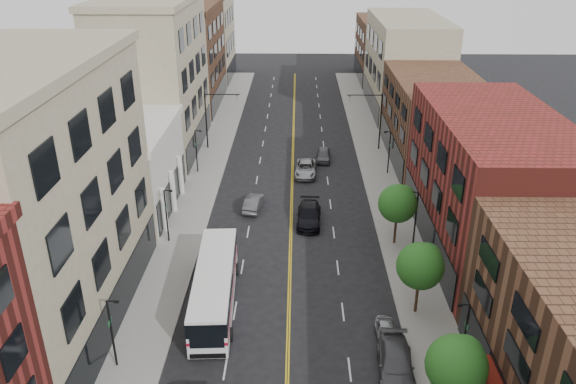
# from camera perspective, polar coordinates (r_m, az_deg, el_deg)

# --- Properties ---
(sidewalk_left) EXTENTS (4.00, 110.00, 0.15)m
(sidewalk_left) POSITION_cam_1_polar(r_m,az_deg,el_deg) (61.39, -8.97, 0.18)
(sidewalk_left) COLOR gray
(sidewalk_left) RESTS_ON ground
(sidewalk_right) EXTENTS (4.00, 110.00, 0.15)m
(sidewalk_right) POSITION_cam_1_polar(r_m,az_deg,el_deg) (61.22, 9.80, 0.04)
(sidewalk_right) COLOR gray
(sidewalk_right) RESTS_ON ground
(bldg_l_tanoffice) EXTENTS (10.00, 22.00, 18.00)m
(bldg_l_tanoffice) POSITION_cam_1_polar(r_m,az_deg,el_deg) (40.75, -24.59, -1.37)
(bldg_l_tanoffice) COLOR gray
(bldg_l_tanoffice) RESTS_ON ground
(bldg_l_white) EXTENTS (10.00, 14.00, 8.00)m
(bldg_l_white) POSITION_cam_1_polar(r_m,az_deg,el_deg) (57.95, -16.70, 2.08)
(bldg_l_white) COLOR silver
(bldg_l_white) RESTS_ON ground
(bldg_l_far_a) EXTENTS (10.00, 20.00, 18.00)m
(bldg_l_far_a) POSITION_cam_1_polar(r_m,az_deg,el_deg) (72.01, -13.38, 11.07)
(bldg_l_far_a) COLOR gray
(bldg_l_far_a) RESTS_ON ground
(bldg_l_far_b) EXTENTS (10.00, 20.00, 15.00)m
(bldg_l_far_b) POSITION_cam_1_polar(r_m,az_deg,el_deg) (91.39, -10.37, 13.24)
(bldg_l_far_b) COLOR brown
(bldg_l_far_b) RESTS_ON ground
(bldg_l_far_c) EXTENTS (10.00, 16.00, 20.00)m
(bldg_l_far_c) POSITION_cam_1_polar(r_m,az_deg,el_deg) (108.42, -8.69, 16.51)
(bldg_l_far_c) COLOR gray
(bldg_l_far_c) RESTS_ON ground
(bldg_r_mid) EXTENTS (10.00, 22.00, 12.00)m
(bldg_r_mid) POSITION_cam_1_polar(r_m,az_deg,el_deg) (50.77, 19.84, 0.80)
(bldg_r_mid) COLOR maroon
(bldg_r_mid) RESTS_ON ground
(bldg_r_far_a) EXTENTS (10.00, 20.00, 10.00)m
(bldg_r_far_a) POSITION_cam_1_polar(r_m,az_deg,el_deg) (70.00, 14.67, 7.13)
(bldg_r_far_a) COLOR brown
(bldg_r_far_a) RESTS_ON ground
(bldg_r_far_b) EXTENTS (10.00, 22.00, 14.00)m
(bldg_r_far_b) POSITION_cam_1_polar(r_m,az_deg,el_deg) (89.37, 11.87, 12.53)
(bldg_r_far_b) COLOR gray
(bldg_r_far_b) RESTS_ON ground
(bldg_r_far_c) EXTENTS (10.00, 18.00, 11.00)m
(bldg_r_far_c) POSITION_cam_1_polar(r_m,az_deg,el_deg) (108.99, 9.97, 14.06)
(bldg_r_far_c) COLOR brown
(bldg_r_far_c) RESTS_ON ground
(tree_r_1) EXTENTS (3.40, 3.40, 5.59)m
(tree_r_1) POSITION_cam_1_polar(r_m,az_deg,el_deg) (33.32, 16.87, -16.32)
(tree_r_1) COLOR black
(tree_r_1) RESTS_ON sidewalk_right
(tree_r_2) EXTENTS (3.40, 3.40, 5.59)m
(tree_r_2) POSITION_cam_1_polar(r_m,az_deg,el_deg) (41.10, 13.40, -7.17)
(tree_r_2) COLOR black
(tree_r_2) RESTS_ON sidewalk_right
(tree_r_3) EXTENTS (3.40, 3.40, 5.59)m
(tree_r_3) POSITION_cam_1_polar(r_m,az_deg,el_deg) (49.67, 11.17, -1.04)
(tree_r_3) COLOR black
(tree_r_3) RESTS_ON sidewalk_right
(lamp_l_1) EXTENTS (0.81, 0.55, 5.05)m
(lamp_l_1) POSITION_cam_1_polar(r_m,az_deg,el_deg) (37.65, -17.45, -13.20)
(lamp_l_1) COLOR black
(lamp_l_1) RESTS_ON sidewalk_left
(lamp_l_2) EXTENTS (0.81, 0.55, 5.05)m
(lamp_l_2) POSITION_cam_1_polar(r_m,az_deg,el_deg) (50.65, -12.22, -2.07)
(lamp_l_2) COLOR black
(lamp_l_2) RESTS_ON sidewalk_left
(lamp_l_3) EXTENTS (0.81, 0.55, 5.05)m
(lamp_l_3) POSITION_cam_1_polar(r_m,az_deg,el_deg) (65.00, -9.27, 4.36)
(lamp_l_3) COLOR black
(lamp_l_3) RESTS_ON sidewalk_left
(lamp_r_1) EXTENTS (0.81, 0.55, 5.05)m
(lamp_r_1) POSITION_cam_1_polar(r_m,az_deg,el_deg) (37.35, 17.49, -13.56)
(lamp_r_1) COLOR black
(lamp_r_1) RESTS_ON sidewalk_right
(lamp_r_2) EXTENTS (0.81, 0.55, 5.05)m
(lamp_r_2) POSITION_cam_1_polar(r_m,az_deg,el_deg) (50.42, 12.83, -2.26)
(lamp_r_2) COLOR black
(lamp_r_2) RESTS_ON sidewalk_right
(lamp_r_3) EXTENTS (0.81, 0.55, 5.05)m
(lamp_r_3) POSITION_cam_1_polar(r_m,az_deg,el_deg) (64.82, 10.21, 4.23)
(lamp_r_3) COLOR black
(lamp_r_3) RESTS_ON sidewalk_right
(signal_mast_left) EXTENTS (4.49, 0.18, 7.20)m
(signal_mast_left) POSITION_cam_1_polar(r_m,az_deg,el_deg) (71.82, -7.77, 7.87)
(signal_mast_left) COLOR black
(signal_mast_left) RESTS_ON sidewalk_left
(signal_mast_right) EXTENTS (4.49, 0.18, 7.20)m
(signal_mast_right) POSITION_cam_1_polar(r_m,az_deg,el_deg) (71.67, 8.84, 7.77)
(signal_mast_right) COLOR black
(signal_mast_right) RESTS_ON sidewalk_right
(city_bus) EXTENTS (3.45, 12.43, 3.16)m
(city_bus) POSITION_cam_1_polar(r_m,az_deg,el_deg) (42.34, -7.46, -9.29)
(city_bus) COLOR white
(city_bus) RESTS_ON ground
(car_parked_mid) EXTENTS (2.60, 5.55, 1.57)m
(car_parked_mid) POSITION_cam_1_polar(r_m,az_deg,el_deg) (37.55, 10.87, -16.81)
(car_parked_mid) COLOR #46464A
(car_parked_mid) RESTS_ON ground
(car_parked_far) EXTENTS (1.51, 3.73, 1.27)m
(car_parked_far) POSITION_cam_1_polar(r_m,az_deg,el_deg) (39.89, 10.06, -14.11)
(car_parked_far) COLOR #A5A6AD
(car_parked_far) RESTS_ON ground
(car_lane_behind) EXTENTS (2.04, 4.43, 1.41)m
(car_lane_behind) POSITION_cam_1_polar(r_m,az_deg,el_deg) (56.52, -3.52, -1.11)
(car_lane_behind) COLOR #434348
(car_lane_behind) RESTS_ON ground
(car_lane_a) EXTENTS (2.51, 5.65, 1.61)m
(car_lane_a) POSITION_cam_1_polar(r_m,az_deg,el_deg) (53.82, 2.14, -2.37)
(car_lane_a) COLOR black
(car_lane_a) RESTS_ON ground
(car_lane_b) EXTENTS (2.73, 5.43, 1.47)m
(car_lane_b) POSITION_cam_1_polar(r_m,az_deg,el_deg) (64.53, 1.80, 2.39)
(car_lane_b) COLOR #9DA0A5
(car_lane_b) RESTS_ON ground
(car_lane_c) EXTENTS (1.94, 4.27, 1.42)m
(car_lane_c) POSITION_cam_1_polar(r_m,az_deg,el_deg) (68.74, 3.63, 3.79)
(car_lane_c) COLOR #4F5054
(car_lane_c) RESTS_ON ground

